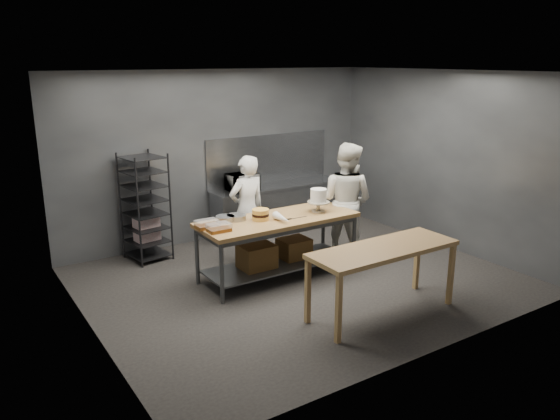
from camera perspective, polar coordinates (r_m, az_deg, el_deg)
name	(u,v)px	position (r m, az deg, el deg)	size (l,w,h in m)	color
ground	(300,280)	(8.18, 2.12, -7.30)	(6.00, 6.00, 0.00)	black
back_wall	(221,156)	(9.82, -6.23, 5.68)	(6.00, 0.04, 3.00)	#4C4F54
work_table	(276,240)	(8.10, -0.41, -3.18)	(2.40, 0.90, 0.92)	brown
near_counter	(383,253)	(6.99, 10.76, -4.49)	(2.00, 0.70, 0.90)	#8C603A
back_counter	(277,208)	(10.27, -0.27, 0.21)	(2.60, 0.60, 0.90)	slate
splashback_panel	(269,159)	(10.32, -1.18, 5.39)	(2.60, 0.02, 0.90)	slate
speed_rack	(145,208)	(9.01, -13.89, 0.19)	(0.70, 0.74, 1.75)	black
chef_behind	(247,210)	(8.64, -3.47, 0.05)	(0.63, 0.41, 1.73)	white
chef_right	(346,200)	(8.92, 6.90, 0.99)	(0.92, 0.72, 1.89)	white
microwave	(242,182)	(9.75, -3.97, 2.96)	(0.54, 0.37, 0.30)	black
frosted_cake_stand	(319,197)	(8.28, 4.05, 1.33)	(0.34, 0.34, 0.36)	#A59A84
layer_cake	(261,215)	(7.87, -2.05, -0.48)	(0.25, 0.25, 0.16)	#F8BE4F
cake_pans	(231,218)	(7.89, -5.14, -0.83)	(0.45, 0.30, 0.07)	gray
piping_bag	(282,218)	(7.76, 0.25, -0.88)	(0.12, 0.12, 0.38)	white
offset_spatula	(294,218)	(7.95, 1.44, -0.88)	(0.36, 0.02, 0.02)	slate
pastry_clamshells	(213,226)	(7.48, -7.03, -1.64)	(0.37, 0.44, 0.11)	brown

